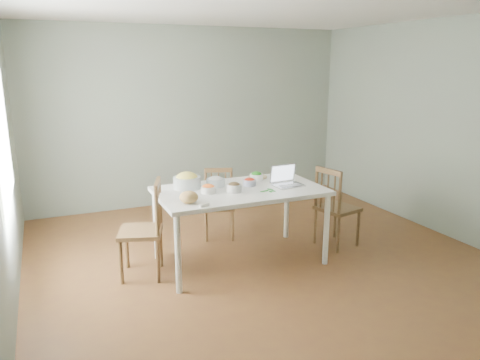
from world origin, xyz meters
name	(u,v)px	position (x,y,z in m)	size (l,w,h in m)	color
floor	(262,259)	(0.00, 0.00, 0.00)	(5.00, 5.00, 0.00)	#55321D
ceiling	(265,6)	(0.00, 0.00, 2.70)	(5.00, 5.00, 0.00)	white
wall_back	(192,117)	(0.00, 2.50, 1.35)	(5.00, 0.00, 2.70)	slate
wall_front	(455,205)	(0.00, -2.50, 1.35)	(5.00, 0.00, 2.70)	slate
wall_left	(0,160)	(-2.50, 0.00, 1.35)	(0.00, 5.00, 2.70)	slate
wall_right	(439,128)	(2.50, 0.00, 1.35)	(0.00, 5.00, 2.70)	slate
window_left	(3,137)	(-2.48, 0.30, 1.50)	(0.04, 1.60, 1.20)	white
dining_table	(240,226)	(-0.25, 0.04, 0.42)	(1.78, 1.00, 0.84)	white
chair_far	(219,204)	(-0.20, 0.83, 0.43)	(0.38, 0.36, 0.86)	#432E15
chair_left	(140,229)	(-1.32, 0.13, 0.50)	(0.45, 0.43, 1.01)	#432E15
chair_right	(338,206)	(1.02, 0.02, 0.49)	(0.43, 0.41, 0.97)	#432E15
bread_boule	(189,197)	(-0.91, -0.23, 0.90)	(0.18, 0.18, 0.12)	tan
butter_stick	(204,205)	(-0.81, -0.39, 0.85)	(0.10, 0.03, 0.03)	white
bowl_squash	(187,180)	(-0.76, 0.31, 0.92)	(0.30, 0.30, 0.17)	#F6D253
bowl_carrot	(208,189)	(-0.61, 0.04, 0.88)	(0.16, 0.16, 0.09)	orange
bowl_onion	(215,181)	(-0.45, 0.26, 0.89)	(0.20, 0.20, 0.11)	silver
bowl_mushroom	(234,187)	(-0.35, -0.04, 0.89)	(0.16, 0.16, 0.10)	#312111
bowl_redpep	(249,182)	(-0.09, 0.14, 0.88)	(0.14, 0.14, 0.09)	#B62501
bowl_broccoli	(256,176)	(0.08, 0.33, 0.88)	(0.16, 0.16, 0.10)	#1A621B
flatbread	(258,177)	(0.14, 0.43, 0.85)	(0.22, 0.22, 0.02)	#C6AB8B
basil_bunch	(267,190)	(-0.02, -0.15, 0.85)	(0.19, 0.19, 0.02)	#154917
laptop	(289,176)	(0.30, -0.05, 0.95)	(0.32, 0.26, 0.22)	silver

